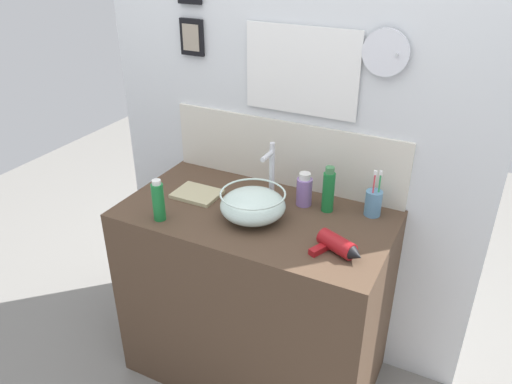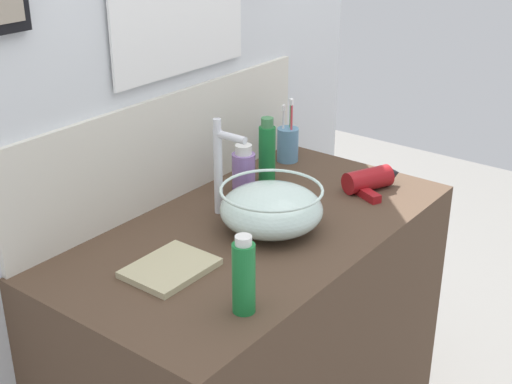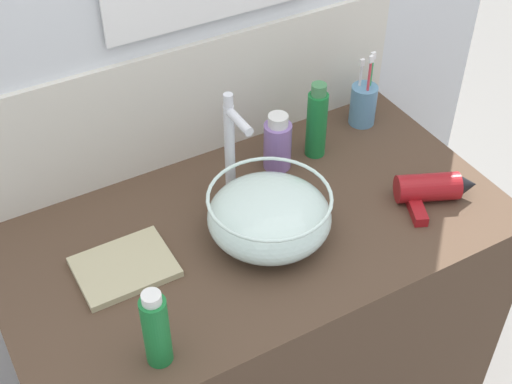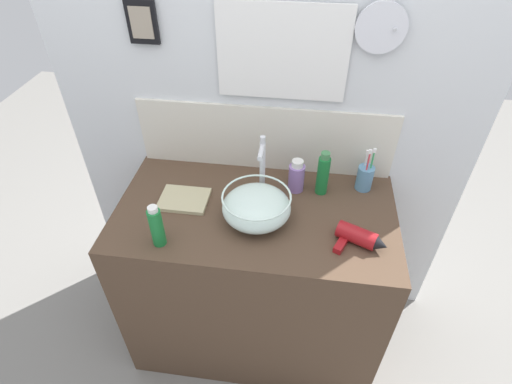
{
  "view_description": "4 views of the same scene",
  "coord_description": "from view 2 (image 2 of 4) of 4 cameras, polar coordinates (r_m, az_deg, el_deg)",
  "views": [
    {
      "loc": [
        0.81,
        -1.61,
        1.95
      ],
      "look_at": [
        0.0,
        0.0,
        0.99
      ],
      "focal_mm": 35.0,
      "sensor_mm": 36.0,
      "label": 1
    },
    {
      "loc": [
        -1.32,
        -1.02,
        1.74
      ],
      "look_at": [
        0.0,
        0.0,
        0.99
      ],
      "focal_mm": 50.0,
      "sensor_mm": 36.0,
      "label": 2
    },
    {
      "loc": [
        -0.56,
        -1.0,
        1.99
      ],
      "look_at": [
        0.0,
        0.0,
        0.99
      ],
      "focal_mm": 50.0,
      "sensor_mm": 36.0,
      "label": 3
    },
    {
      "loc": [
        0.16,
        -1.17,
        1.99
      ],
      "look_at": [
        0.0,
        0.0,
        0.99
      ],
      "focal_mm": 28.0,
      "sensor_mm": 36.0,
      "label": 4
    }
  ],
  "objects": [
    {
      "name": "vanity_counter",
      "position": [
        2.11,
        -0.06,
        -13.61
      ],
      "size": [
        1.14,
        0.61,
        0.89
      ],
      "primitive_type": "cube",
      "color": "#4C3828",
      "rests_on": "ground"
    },
    {
      "name": "back_panel",
      "position": [
        1.97,
        -7.86,
        7.55
      ],
      "size": [
        1.8,
        0.1,
        2.36
      ],
      "color": "silver",
      "rests_on": "ground"
    },
    {
      "name": "glass_bowl_sink",
      "position": [
        1.83,
        1.24,
        -1.32
      ],
      "size": [
        0.27,
        0.27,
        0.12
      ],
      "color": "silver",
      "rests_on": "vanity_counter"
    },
    {
      "name": "faucet",
      "position": [
        1.89,
        -2.85,
        2.44
      ],
      "size": [
        0.02,
        0.1,
        0.27
      ],
      "color": "silver",
      "rests_on": "vanity_counter"
    },
    {
      "name": "hair_drier",
      "position": [
        2.11,
        9.28,
        0.99
      ],
      "size": [
        0.2,
        0.14,
        0.07
      ],
      "color": "maroon",
      "rests_on": "vanity_counter"
    },
    {
      "name": "toothbrush_cup",
      "position": [
        2.29,
        2.56,
        3.88
      ],
      "size": [
        0.07,
        0.07,
        0.21
      ],
      "color": "#598CB2",
      "rests_on": "vanity_counter"
    },
    {
      "name": "shampoo_bottle",
      "position": [
        1.49,
        -0.99,
        -6.76
      ],
      "size": [
        0.05,
        0.05,
        0.18
      ],
      "color": "#197233",
      "rests_on": "vanity_counter"
    },
    {
      "name": "lotion_bottle",
      "position": [
        2.11,
        0.89,
        3.2
      ],
      "size": [
        0.05,
        0.05,
        0.2
      ],
      "color": "#197233",
      "rests_on": "vanity_counter"
    },
    {
      "name": "soap_dispenser",
      "position": [
        2.05,
        -1.0,
        1.67
      ],
      "size": [
        0.07,
        0.07,
        0.15
      ],
      "color": "#8C6BB2",
      "rests_on": "vanity_counter"
    },
    {
      "name": "hand_towel",
      "position": [
        1.68,
        -6.88,
        -6.06
      ],
      "size": [
        0.2,
        0.16,
        0.02
      ],
      "primitive_type": "cube",
      "color": "tan",
      "rests_on": "vanity_counter"
    }
  ]
}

